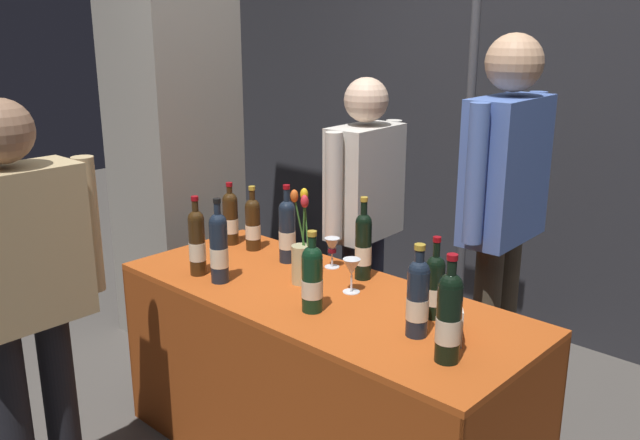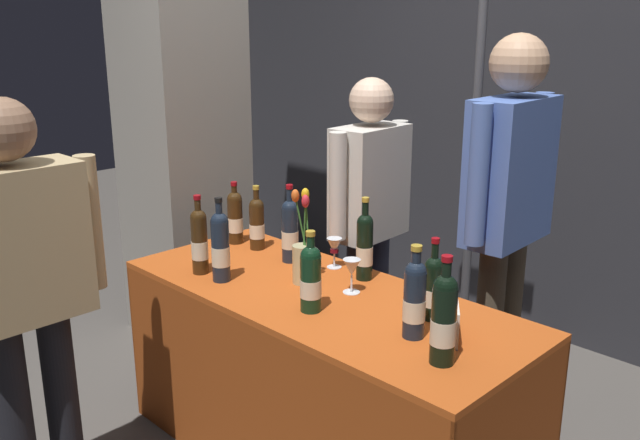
# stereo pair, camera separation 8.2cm
# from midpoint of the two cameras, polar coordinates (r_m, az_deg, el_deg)

# --- Properties ---
(back_partition) EXTENTS (5.90, 0.12, 2.84)m
(back_partition) POSITION_cam_midpoint_polar(r_m,az_deg,el_deg) (4.05, 19.68, 10.15)
(back_partition) COLOR #2D2D33
(back_partition) RESTS_ON ground_plane
(concrete_pillar) EXTENTS (0.56, 0.56, 3.53)m
(concrete_pillar) POSITION_cam_midpoint_polar(r_m,az_deg,el_deg) (3.89, -11.31, 15.62)
(concrete_pillar) COLOR gray
(concrete_pillar) RESTS_ON ground_plane
(tasting_table) EXTENTS (1.74, 0.70, 0.76)m
(tasting_table) POSITION_cam_midpoint_polar(r_m,az_deg,el_deg) (2.80, 0.85, -10.60)
(tasting_table) COLOR #B74C19
(tasting_table) RESTS_ON ground_plane
(featured_wine_bottle) EXTENTS (0.07, 0.07, 0.35)m
(featured_wine_bottle) POSITION_cam_midpoint_polar(r_m,az_deg,el_deg) (3.00, -1.74, -0.84)
(featured_wine_bottle) COLOR #192333
(featured_wine_bottle) RESTS_ON tasting_table
(display_bottle_0) EXTENTS (0.08, 0.08, 0.35)m
(display_bottle_0) POSITION_cam_midpoint_polar(r_m,az_deg,el_deg) (2.80, -7.48, -2.16)
(display_bottle_0) COLOR #192333
(display_bottle_0) RESTS_ON tasting_table
(display_bottle_1) EXTENTS (0.08, 0.08, 0.31)m
(display_bottle_1) POSITION_cam_midpoint_polar(r_m,az_deg,el_deg) (2.50, 0.16, -4.82)
(display_bottle_1) COLOR black
(display_bottle_1) RESTS_ON tasting_table
(display_bottle_2) EXTENTS (0.08, 0.08, 0.36)m
(display_bottle_2) POSITION_cam_midpoint_polar(r_m,az_deg,el_deg) (2.16, 11.36, -8.03)
(display_bottle_2) COLOR black
(display_bottle_2) RESTS_ON tasting_table
(display_bottle_3) EXTENTS (0.08, 0.08, 0.33)m
(display_bottle_3) POSITION_cam_midpoint_polar(r_m,az_deg,el_deg) (2.32, 8.89, -6.43)
(display_bottle_3) COLOR #192333
(display_bottle_3) RESTS_ON tasting_table
(display_bottle_4) EXTENTS (0.07, 0.07, 0.35)m
(display_bottle_4) POSITION_cam_midpoint_polar(r_m,az_deg,el_deg) (2.80, 4.58, -2.14)
(display_bottle_4) COLOR black
(display_bottle_4) RESTS_ON tasting_table
(display_bottle_5) EXTENTS (0.07, 0.07, 0.30)m
(display_bottle_5) POSITION_cam_midpoint_polar(r_m,az_deg,el_deg) (2.47, 10.36, -5.51)
(display_bottle_5) COLOR black
(display_bottle_5) RESTS_ON tasting_table
(display_bottle_6) EXTENTS (0.07, 0.07, 0.30)m
(display_bottle_6) POSITION_cam_midpoint_polar(r_m,az_deg,el_deg) (3.27, -6.39, 0.28)
(display_bottle_6) COLOR #38230F
(display_bottle_6) RESTS_ON tasting_table
(display_bottle_7) EXTENTS (0.07, 0.07, 0.34)m
(display_bottle_7) POSITION_cam_midpoint_polar(r_m,az_deg,el_deg) (2.90, -9.23, -1.69)
(display_bottle_7) COLOR #38230F
(display_bottle_7) RESTS_ON tasting_table
(display_bottle_8) EXTENTS (0.07, 0.07, 0.30)m
(display_bottle_8) POSITION_cam_midpoint_polar(r_m,az_deg,el_deg) (3.18, -4.55, -0.23)
(display_bottle_8) COLOR #38230F
(display_bottle_8) RESTS_ON tasting_table
(wine_glass_near_vendor) EXTENTS (0.07, 0.07, 0.14)m
(wine_glass_near_vendor) POSITION_cam_midpoint_polar(r_m,az_deg,el_deg) (2.68, 3.54, -4.07)
(wine_glass_near_vendor) COLOR silver
(wine_glass_near_vendor) RESTS_ON tasting_table
(wine_glass_mid) EXTENTS (0.07, 0.07, 0.13)m
(wine_glass_mid) POSITION_cam_midpoint_polar(r_m,az_deg,el_deg) (2.94, 2.00, -2.30)
(wine_glass_mid) COLOR silver
(wine_glass_mid) RESTS_ON tasting_table
(flower_vase) EXTENTS (0.08, 0.08, 0.39)m
(flower_vase) POSITION_cam_midpoint_polar(r_m,az_deg,el_deg) (2.76, -0.63, -2.92)
(flower_vase) COLOR tan
(flower_vase) RESTS_ON tasting_table
(brochure_stand) EXTENTS (0.11, 0.15, 0.13)m
(brochure_stand) POSITION_cam_midpoint_polar(r_m,az_deg,el_deg) (2.36, 12.30, -8.28)
(brochure_stand) COLOR silver
(brochure_stand) RESTS_ON tasting_table
(vendor_presenter) EXTENTS (0.24, 0.62, 1.75)m
(vendor_presenter) POSITION_cam_midpoint_polar(r_m,az_deg,el_deg) (3.05, 16.16, 1.78)
(vendor_presenter) COLOR #4C4233
(vendor_presenter) RESTS_ON ground_plane
(vendor_assistant) EXTENTS (0.23, 0.56, 1.54)m
(vendor_assistant) POSITION_cam_midpoint_polar(r_m,az_deg,el_deg) (3.35, 4.82, 1.01)
(vendor_assistant) COLOR #2D3347
(vendor_assistant) RESTS_ON ground_plane
(taster_foreground_right) EXTENTS (0.21, 0.62, 1.56)m
(taster_foreground_right) POSITION_cam_midpoint_polar(r_m,az_deg,el_deg) (2.59, -22.77, -4.45)
(taster_foreground_right) COLOR black
(taster_foreground_right) RESTS_ON ground_plane
(booth_signpost) EXTENTS (0.51, 0.04, 2.11)m
(booth_signpost) POSITION_cam_midpoint_polar(r_m,az_deg,el_deg) (3.40, 13.50, 7.17)
(booth_signpost) COLOR #47474C
(booth_signpost) RESTS_ON ground_plane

